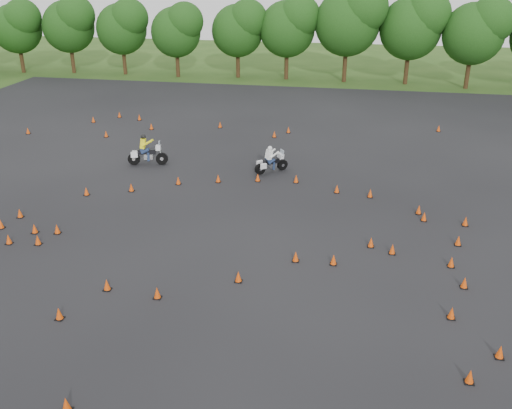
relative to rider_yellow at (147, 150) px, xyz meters
The scene contains 6 objects.
ground 14.40m from the rider_yellow, 54.41° to the right, with size 140.00×140.00×0.00m, color #2D5119.
asphalt_pad 10.15m from the rider_yellow, 34.20° to the right, with size 62.00×62.00×0.00m, color black.
treeline 27.10m from the rider_yellow, 61.09° to the left, with size 87.14×31.98×11.01m.
traffic_cones 9.74m from the rider_yellow, 35.32° to the right, with size 36.33×33.27×0.45m.
rider_yellow is the anchor object (origin of this frame).
rider_white 7.86m from the rider_yellow, ahead, with size 2.25×0.69×1.74m, color white, non-canonical shape.
Camera 1 is at (4.53, -20.61, 12.07)m, focal length 40.00 mm.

